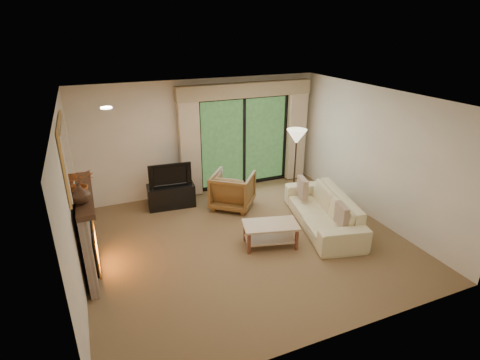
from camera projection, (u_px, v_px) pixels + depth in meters
name	position (u px, v px, depth m)	size (l,w,h in m)	color
floor	(246.00, 241.00, 6.84)	(5.50, 5.50, 0.00)	brown
ceiling	(247.00, 98.00, 5.84)	(5.50, 5.50, 0.00)	silver
wall_back	(203.00, 137.00, 8.47)	(5.00, 5.00, 0.00)	beige
wall_front	(336.00, 252.00, 4.21)	(5.00, 5.00, 0.00)	beige
wall_left	(71.00, 203.00, 5.36)	(5.00, 5.00, 0.00)	beige
wall_right	(375.00, 155.00, 7.32)	(5.00, 5.00, 0.00)	beige
fireplace	(87.00, 232.00, 5.81)	(0.24, 1.70, 1.37)	gray
mirror	(66.00, 156.00, 5.29)	(0.07, 1.45, 1.02)	tan
sliding_door	(244.00, 142.00, 8.86)	(2.26, 0.10, 2.16)	black
curtain_left	(190.00, 145.00, 8.25)	(0.45, 0.18, 2.35)	#C7AE90
curtain_right	(296.00, 133.00, 9.21)	(0.45, 0.18, 2.35)	#C7AE90
cornice	(246.00, 90.00, 8.31)	(3.20, 0.24, 0.32)	tan
media_console	(171.00, 196.00, 8.08)	(0.99, 0.45, 0.50)	black
tv	(170.00, 174.00, 7.88)	(0.89, 0.12, 0.51)	black
armchair	(233.00, 190.00, 7.99)	(0.83, 0.86, 0.78)	brown
sofa	(323.00, 210.00, 7.26)	(2.27, 0.89, 0.66)	beige
pillow_near	(342.00, 215.00, 6.59)	(0.10, 0.39, 0.39)	brown
pillow_far	(302.00, 187.00, 7.70)	(0.11, 0.41, 0.41)	brown
coffee_table	(270.00, 235.00, 6.64)	(0.96, 0.53, 0.43)	tan
floor_lamp	(295.00, 165.00, 8.21)	(0.43, 0.43, 1.61)	#FFF0C8
vase	(80.00, 193.00, 5.15)	(0.28, 0.28, 0.29)	#3A2518
branches	(78.00, 184.00, 5.22)	(0.42, 0.37, 0.47)	#B15924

